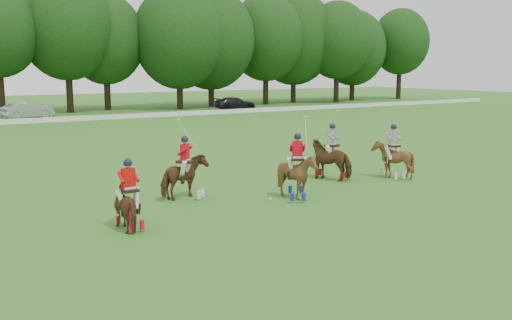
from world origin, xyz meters
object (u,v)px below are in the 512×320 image
car_mid (27,110)px  car_right (235,103)px  polo_red_c (297,175)px  polo_red_a (129,205)px  polo_stripe_a (332,159)px  polo_red_b (185,177)px  polo_ball (270,199)px  polo_stripe_b (392,159)px

car_mid → car_right: car_mid is taller
car_mid → polo_red_c: bearing=164.0°
polo_red_a → polo_stripe_a: 10.23m
polo_red_a → polo_red_b: size_ratio=0.74×
car_right → polo_ball: bearing=158.5°
polo_red_c → polo_ball: size_ratio=32.49×
polo_red_a → polo_red_c: polo_red_c is taller
polo_red_c → polo_red_b: bearing=147.1°
polo_red_c → polo_ball: polo_red_c is taller
car_mid → polo_red_c: (1.96, -39.20, 0.09)m
car_mid → polo_red_b: polo_red_b is taller
polo_red_a → car_mid: bearing=83.6°
polo_red_a → polo_stripe_a: size_ratio=0.72×
car_mid → polo_ball: size_ratio=52.39×
car_right → polo_stripe_b: polo_stripe_b is taller
polo_stripe_a → car_right: bearing=65.8°
car_mid → polo_stripe_a: polo_stripe_a is taller
car_right → polo_stripe_b: size_ratio=2.04×
polo_red_a → polo_stripe_a: polo_stripe_a is taller
car_right → polo_red_a: (-26.45, -39.73, 0.05)m
car_mid → polo_stripe_b: size_ratio=2.03×
polo_red_a → polo_red_b: polo_red_b is taller
car_right → polo_ball: size_ratio=52.69×
polo_red_b → polo_red_a: bearing=-138.5°
car_right → polo_red_c: bearing=159.7°
polo_ball → polo_stripe_a: bearing=23.2°
car_right → polo_stripe_a: polo_stripe_a is taller
car_mid → polo_red_a: (-4.46, -39.73, -0.04)m
polo_stripe_b → polo_red_a: bearing=-172.8°
polo_red_b → polo_ball: bearing=-36.6°
car_mid → polo_red_c: polo_red_c is taller
polo_stripe_a → polo_stripe_b: polo_stripe_a is taller
polo_red_a → polo_red_c: 6.44m
polo_red_b → polo_stripe_a: bearing=0.4°
polo_red_c → polo_stripe_a: polo_red_c is taller
polo_red_a → polo_ball: size_ratio=23.23×
polo_stripe_a → polo_ball: polo_stripe_a is taller
car_mid → polo_red_b: size_ratio=1.67×
polo_red_b → polo_red_c: (3.36, -2.18, 0.06)m
polo_stripe_b → polo_ball: size_ratio=25.78×
polo_red_b → polo_ball: 3.14m
polo_red_c → car_right: bearing=62.9°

